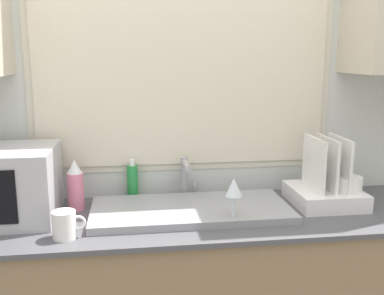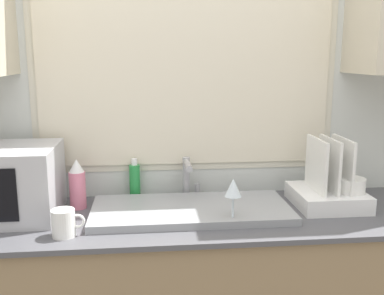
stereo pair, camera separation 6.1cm
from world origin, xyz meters
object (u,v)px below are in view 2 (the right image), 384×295
object	(u,v)px
microwave	(1,182)
wine_glass	(233,190)
dish_rack	(330,189)
soap_bottle	(135,180)
mug_near_sink	(64,223)
faucet	(188,175)
spray_bottle	(77,185)

from	to	relation	value
microwave	wine_glass	xyz separation A→B (m)	(0.89, -0.18, -0.00)
wine_glass	dish_rack	bearing A→B (deg)	20.86
soap_bottle	mug_near_sink	world-z (taller)	soap_bottle
faucet	wine_glass	size ratio (longest dim) A/B	1.02
faucet	microwave	distance (m)	0.76
dish_rack	mug_near_sink	distance (m)	1.08
microwave	soap_bottle	distance (m)	0.55
spray_bottle	mug_near_sink	xyz separation A→B (m)	(-0.01, -0.30, -0.05)
faucet	microwave	world-z (taller)	microwave
microwave	spray_bottle	xyz separation A→B (m)	(0.28, 0.07, -0.04)
soap_bottle	faucet	bearing A→B (deg)	-9.75
spray_bottle	mug_near_sink	bearing A→B (deg)	-91.14
spray_bottle	wine_glass	bearing A→B (deg)	-22.56
microwave	mug_near_sink	bearing A→B (deg)	-39.86
microwave	soap_bottle	world-z (taller)	microwave
dish_rack	spray_bottle	size ratio (longest dim) A/B	1.41
microwave	wine_glass	world-z (taller)	microwave
faucet	soap_bottle	distance (m)	0.24
spray_bottle	microwave	bearing A→B (deg)	-166.10
dish_rack	soap_bottle	xyz separation A→B (m)	(-0.82, 0.20, 0.01)
soap_bottle	dish_rack	bearing A→B (deg)	-13.37
soap_bottle	wine_glass	size ratio (longest dim) A/B	1.00
soap_bottle	mug_near_sink	bearing A→B (deg)	-119.97
dish_rack	spray_bottle	bearing A→B (deg)	175.65
faucet	soap_bottle	world-z (taller)	faucet
faucet	mug_near_sink	world-z (taller)	faucet
microwave	soap_bottle	xyz separation A→B (m)	(0.51, 0.18, -0.06)
microwave	mug_near_sink	distance (m)	0.37
faucet	wine_glass	bearing A→B (deg)	-67.02
microwave	spray_bottle	world-z (taller)	microwave
mug_near_sink	wine_glass	world-z (taller)	wine_glass
microwave	faucet	bearing A→B (deg)	10.93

